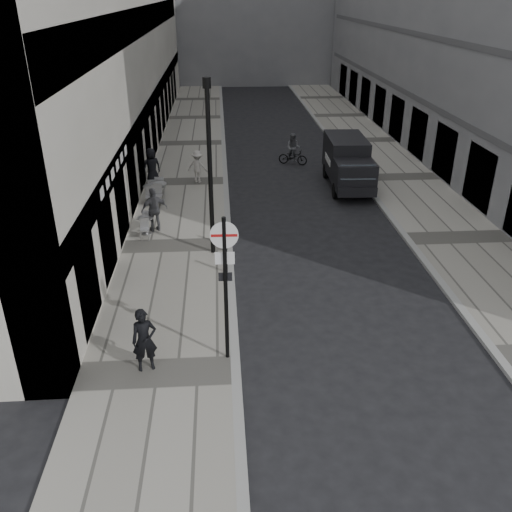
{
  "coord_description": "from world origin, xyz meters",
  "views": [
    {
      "loc": [
        -0.24,
        -8.46,
        8.88
      ],
      "look_at": [
        0.79,
        6.63,
        1.4
      ],
      "focal_mm": 38.0,
      "sensor_mm": 36.0,
      "label": 1
    }
  ],
  "objects_px": {
    "panel_van": "(348,161)",
    "cyclist": "(293,152)",
    "walking_man": "(144,340)",
    "sign_post": "(225,272)",
    "lamppost": "(210,161)"
  },
  "relations": [
    {
      "from": "sign_post",
      "to": "cyclist",
      "type": "bearing_deg",
      "value": 78.49
    },
    {
      "from": "sign_post",
      "to": "cyclist",
      "type": "relative_size",
      "value": 2.28
    },
    {
      "from": "lamppost",
      "to": "walking_man",
      "type": "bearing_deg",
      "value": -103.9
    },
    {
      "from": "panel_van",
      "to": "cyclist",
      "type": "height_order",
      "value": "panel_van"
    },
    {
      "from": "lamppost",
      "to": "panel_van",
      "type": "distance_m",
      "value": 10.16
    },
    {
      "from": "panel_van",
      "to": "cyclist",
      "type": "distance_m",
      "value": 4.52
    },
    {
      "from": "cyclist",
      "to": "panel_van",
      "type": "bearing_deg",
      "value": -40.85
    },
    {
      "from": "lamppost",
      "to": "sign_post",
      "type": "bearing_deg",
      "value": -86.43
    },
    {
      "from": "walking_man",
      "to": "sign_post",
      "type": "height_order",
      "value": "sign_post"
    },
    {
      "from": "panel_van",
      "to": "cyclist",
      "type": "relative_size",
      "value": 2.86
    },
    {
      "from": "lamppost",
      "to": "panel_van",
      "type": "height_order",
      "value": "lamppost"
    },
    {
      "from": "panel_van",
      "to": "sign_post",
      "type": "bearing_deg",
      "value": -112.06
    },
    {
      "from": "lamppost",
      "to": "panel_van",
      "type": "bearing_deg",
      "value": 48.15
    },
    {
      "from": "panel_van",
      "to": "walking_man",
      "type": "bearing_deg",
      "value": -118.18
    },
    {
      "from": "walking_man",
      "to": "panel_van",
      "type": "xyz_separation_m",
      "value": [
        8.28,
        14.13,
        0.32
      ]
    }
  ]
}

